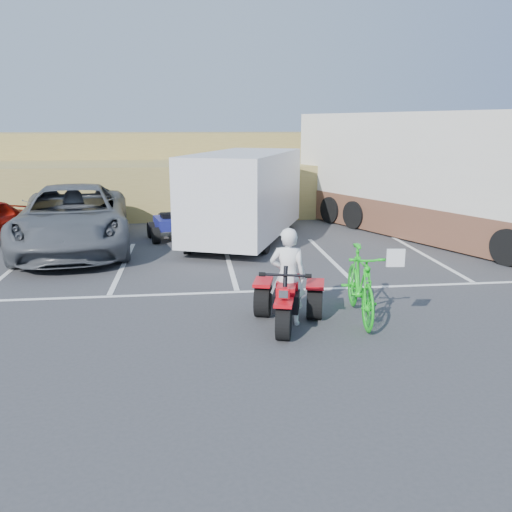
{
  "coord_description": "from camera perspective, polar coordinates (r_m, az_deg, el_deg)",
  "views": [
    {
      "loc": [
        -0.91,
        -8.66,
        3.52
      ],
      "look_at": [
        0.3,
        1.54,
        1.0
      ],
      "focal_mm": 38.0,
      "sensor_mm": 36.0,
      "label": 1
    }
  ],
  "objects": [
    {
      "name": "rv_motorhome",
      "position": [
        18.16,
        18.06,
        7.21
      ],
      "size": [
        6.84,
        10.73,
        3.8
      ],
      "rotation": [
        0.0,
        0.0,
        0.43
      ],
      "color": "silver",
      "rests_on": "ground"
    },
    {
      "name": "red_trike_atv",
      "position": [
        9.75,
        3.21,
        -7.41
      ],
      "size": [
        1.67,
        1.98,
        1.11
      ],
      "primitive_type": null,
      "rotation": [
        0.0,
        0.0,
        -0.25
      ],
      "color": "red",
      "rests_on": "ground"
    },
    {
      "name": "green_dirt_bike",
      "position": [
        10.1,
        10.93,
        -2.88
      ],
      "size": [
        0.85,
        2.28,
        1.34
      ],
      "primitive_type": "imported",
      "rotation": [
        0.0,
        0.0,
        -0.1
      ],
      "color": "#14BF19",
      "rests_on": "ground"
    },
    {
      "name": "cargo_trailer",
      "position": [
        16.42,
        -1.2,
        6.56
      ],
      "size": [
        4.26,
        6.2,
        2.69
      ],
      "rotation": [
        0.0,
        0.0,
        -0.38
      ],
      "color": "silver",
      "rests_on": "ground"
    },
    {
      "name": "grey_pickup",
      "position": [
        16.27,
        -18.69,
        3.81
      ],
      "size": [
        3.82,
        6.85,
        1.81
      ],
      "primitive_type": "imported",
      "rotation": [
        0.0,
        0.0,
        0.13
      ],
      "color": "#4D5055",
      "rests_on": "ground"
    },
    {
      "name": "ground",
      "position": [
        9.4,
        -0.72,
        -8.22
      ],
      "size": [
        100.0,
        100.0,
        0.0
      ],
      "primitive_type": "plane",
      "color": "#39393C",
      "rests_on": "ground"
    },
    {
      "name": "quad_atv_blue",
      "position": [
        17.11,
        -9.29,
        1.73
      ],
      "size": [
        1.34,
        1.62,
        0.93
      ],
      "primitive_type": null,
      "rotation": [
        0.0,
        0.0,
        0.22
      ],
      "color": "navy",
      "rests_on": "ground"
    },
    {
      "name": "rider",
      "position": [
        9.61,
        3.36,
        -2.17
      ],
      "size": [
        0.73,
        0.57,
        1.77
      ],
      "primitive_type": "imported",
      "rotation": [
        0.0,
        0.0,
        2.89
      ],
      "color": "white",
      "rests_on": "ground"
    },
    {
      "name": "quad_atv_green",
      "position": [
        15.63,
        -5.74,
        0.7
      ],
      "size": [
        1.08,
        1.43,
        0.92
      ],
      "primitive_type": null,
      "rotation": [
        0.0,
        0.0,
        0.02
      ],
      "color": "#166320",
      "rests_on": "ground"
    },
    {
      "name": "parking_stripes",
      "position": [
        13.33,
        1.12,
        -1.51
      ],
      "size": [
        28.0,
        5.16,
        0.01
      ],
      "color": "white",
      "rests_on": "ground"
    },
    {
      "name": "grass_embankment",
      "position": [
        24.25,
        -4.66,
        8.79
      ],
      "size": [
        40.0,
        8.5,
        3.1
      ],
      "color": "olive",
      "rests_on": "ground"
    }
  ]
}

